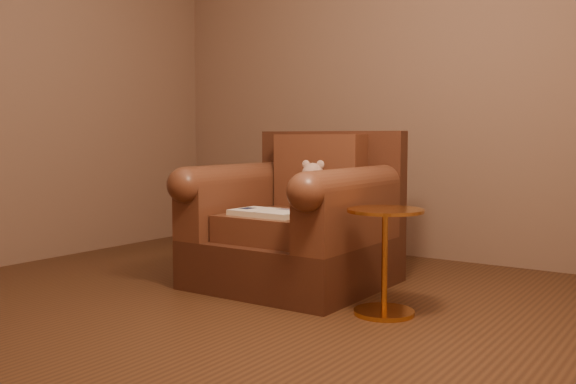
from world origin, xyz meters
The scene contains 5 objects.
floor centered at (0.00, 0.00, 0.00)m, with size 4.00×4.00×0.00m, color #4C2E1A.
armchair centered at (-0.01, 0.74, 0.37)m, with size 1.05×1.00×0.94m.
teddy_bear centered at (0.04, 0.82, 0.57)m, with size 0.23×0.27×0.32m.
guidebook centered at (-0.03, 0.46, 0.47)m, with size 0.43×0.26×0.03m.
side_table centered at (0.75, 0.41, 0.29)m, with size 0.39×0.39×0.54m.
Camera 1 is at (2.16, -2.52, 0.91)m, focal length 40.00 mm.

